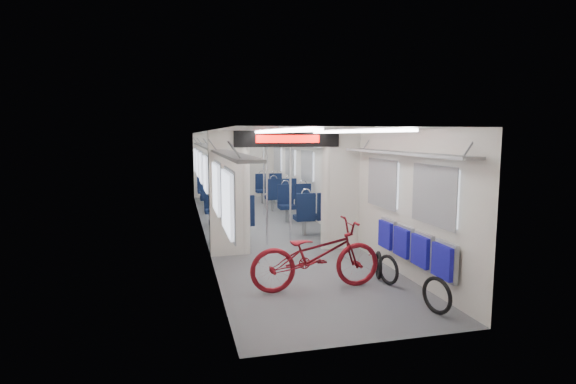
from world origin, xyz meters
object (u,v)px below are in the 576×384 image
(seat_bay_near_right, at_px, (304,206))
(stanchion_far_right, at_px, (264,174))
(bicycle, at_px, (316,255))
(stanchion_near_left, at_px, (267,189))
(bike_hoop_b, at_px, (388,271))
(flip_bench, at_px, (412,246))
(seat_bay_near_left, at_px, (227,210))
(stanchion_near_right, at_px, (290,186))
(stanchion_far_left, at_px, (242,175))
(seat_bay_far_right, at_px, (275,190))
(bike_hoop_a, at_px, (437,297))
(seat_bay_far_left, at_px, (213,190))
(bike_hoop_c, at_px, (379,267))

(seat_bay_near_right, distance_m, stanchion_far_right, 2.13)
(bicycle, relative_size, stanchion_far_right, 0.84)
(seat_bay_near_right, bearing_deg, stanchion_near_left, -129.62)
(bike_hoop_b, distance_m, stanchion_near_left, 3.26)
(flip_bench, relative_size, seat_bay_near_right, 1.06)
(bicycle, relative_size, seat_bay_near_left, 0.92)
(flip_bench, relative_size, stanchion_near_right, 0.92)
(stanchion_near_right, xyz_separation_m, stanchion_far_left, (-0.59, 3.04, 0.00))
(seat_bay_far_right, xyz_separation_m, stanchion_near_left, (-1.20, -4.84, 0.62))
(bicycle, relative_size, bike_hoop_a, 4.05)
(seat_bay_near_left, relative_size, seat_bay_far_left, 1.02)
(bike_hoop_b, height_order, stanchion_near_left, stanchion_near_left)
(bicycle, bearing_deg, stanchion_far_right, -4.47)
(stanchion_near_right, bearing_deg, seat_bay_near_left, 141.80)
(bicycle, distance_m, seat_bay_near_right, 4.36)
(stanchion_far_left, bearing_deg, bike_hoop_c, -77.83)
(seat_bay_near_right, relative_size, stanchion_far_left, 0.86)
(bicycle, distance_m, seat_bay_far_right, 7.70)
(bike_hoop_c, xyz_separation_m, seat_bay_far_right, (-0.05, 7.42, 0.34))
(bike_hoop_a, height_order, seat_bay_near_left, seat_bay_near_left)
(seat_bay_near_left, distance_m, stanchion_near_right, 1.68)
(flip_bench, bearing_deg, seat_bay_near_left, 118.66)
(bike_hoop_a, relative_size, seat_bay_far_right, 0.24)
(bike_hoop_b, height_order, seat_bay_near_right, seat_bay_near_right)
(bicycle, distance_m, stanchion_near_left, 2.86)
(bike_hoop_b, height_order, stanchion_near_right, stanchion_near_right)
(stanchion_far_left, relative_size, stanchion_far_right, 1.00)
(seat_bay_near_left, bearing_deg, bike_hoop_a, -69.00)
(bike_hoop_a, bearing_deg, stanchion_near_right, 100.46)
(flip_bench, bearing_deg, seat_bay_near_right, 95.47)
(bike_hoop_a, xyz_separation_m, stanchion_far_left, (-1.38, 7.35, 0.94))
(flip_bench, xyz_separation_m, seat_bay_near_left, (-2.29, 4.19, -0.04))
(bike_hoop_c, height_order, seat_bay_far_left, seat_bay_far_left)
(stanchion_far_right, bearing_deg, stanchion_near_left, -99.70)
(seat_bay_near_right, bearing_deg, stanchion_far_left, 123.02)
(seat_bay_near_right, bearing_deg, stanchion_near_right, -118.96)
(stanchion_near_left, xyz_separation_m, stanchion_far_left, (-0.03, 3.34, 0.00))
(bike_hoop_c, height_order, stanchion_near_left, stanchion_near_left)
(seat_bay_far_right, xyz_separation_m, stanchion_far_left, (-1.23, -1.51, 0.62))
(bike_hoop_c, xyz_separation_m, stanchion_near_right, (-0.69, 2.87, 0.96))
(stanchion_near_right, height_order, stanchion_far_left, same)
(bicycle, xyz_separation_m, seat_bay_near_left, (-0.83, 4.05, 0.04))
(seat_bay_near_left, xyz_separation_m, seat_bay_far_left, (0.00, 3.92, -0.01))
(bicycle, height_order, bike_hoop_c, bicycle)
(stanchion_far_right, bearing_deg, bike_hoop_a, -84.00)
(flip_bench, height_order, seat_bay_near_right, seat_bay_near_right)
(bicycle, distance_m, bike_hoop_b, 1.15)
(bike_hoop_a, xyz_separation_m, seat_bay_near_left, (-2.03, 5.28, 0.33))
(bike_hoop_c, height_order, seat_bay_near_right, seat_bay_near_right)
(seat_bay_far_right, bearing_deg, seat_bay_near_left, -117.59)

